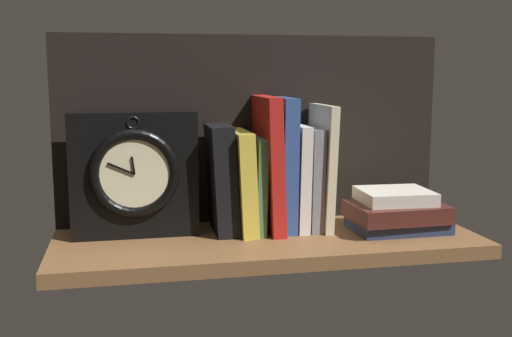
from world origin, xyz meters
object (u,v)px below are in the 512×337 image
at_px(book_white_catcher, 297,177).
at_px(book_cream_twain, 321,166).
at_px(book_blue_modern, 284,164).
at_px(book_stack_side, 397,212).
at_px(book_gray_chess, 310,178).
at_px(framed_clock, 134,174).
at_px(book_green_romantic, 256,184).
at_px(book_red_requiem, 269,164).
at_px(book_black_skeptic, 222,179).
at_px(book_yellow_seinlanguage, 242,181).

height_order(book_white_catcher, book_cream_twain, book_cream_twain).
relative_size(book_blue_modern, book_stack_side, 1.38).
bearing_deg(book_stack_side, book_white_catcher, 161.03).
relative_size(book_white_catcher, book_gray_chess, 1.03).
bearing_deg(framed_clock, book_blue_modern, -0.81).
bearing_deg(book_blue_modern, book_stack_side, -16.61).
relative_size(book_green_romantic, framed_clock, 0.78).
bearing_deg(book_stack_side, book_cream_twain, 154.88).
bearing_deg(book_stack_side, book_green_romantic, 166.70).
relative_size(book_red_requiem, book_cream_twain, 1.07).
bearing_deg(book_black_skeptic, book_blue_modern, 0.00).
height_order(book_blue_modern, book_gray_chess, book_blue_modern).
distance_m(book_yellow_seinlanguage, book_red_requiem, 0.06).
bearing_deg(book_blue_modern, book_gray_chess, 0.00).
bearing_deg(book_white_catcher, book_cream_twain, 0.00).
height_order(book_black_skeptic, book_white_catcher, book_black_skeptic).
bearing_deg(book_green_romantic, book_white_catcher, 0.00).
bearing_deg(framed_clock, book_cream_twain, -0.64).
height_order(book_cream_twain, framed_clock, book_cream_twain).
bearing_deg(book_black_skeptic, book_red_requiem, 0.00).
distance_m(book_white_catcher, book_gray_chess, 0.03).
height_order(book_gray_chess, framed_clock, framed_clock).
xyz_separation_m(book_red_requiem, book_blue_modern, (0.03, 0.00, -0.00)).
relative_size(book_white_catcher, framed_clock, 0.87).
height_order(book_yellow_seinlanguage, book_green_romantic, book_yellow_seinlanguage).
bearing_deg(book_black_skeptic, book_green_romantic, 0.00).
xyz_separation_m(book_yellow_seinlanguage, book_green_romantic, (0.03, 0.00, -0.01)).
relative_size(book_black_skeptic, book_red_requiem, 0.80).
height_order(book_red_requiem, book_stack_side, book_red_requiem).
bearing_deg(book_gray_chess, book_white_catcher, 180.00).
distance_m(book_black_skeptic, book_yellow_seinlanguage, 0.04).
distance_m(book_gray_chess, book_stack_side, 0.18).
distance_m(book_blue_modern, book_stack_side, 0.23).
bearing_deg(book_gray_chess, book_yellow_seinlanguage, -180.00).
relative_size(book_black_skeptic, book_yellow_seinlanguage, 1.06).
height_order(book_black_skeptic, book_cream_twain, book_cream_twain).
height_order(book_green_romantic, book_gray_chess, book_gray_chess).
height_order(book_green_romantic, book_white_catcher, book_white_catcher).
xyz_separation_m(book_yellow_seinlanguage, book_gray_chess, (0.13, 0.00, 0.00)).
xyz_separation_m(book_black_skeptic, book_blue_modern, (0.12, 0.00, 0.02)).
relative_size(book_cream_twain, framed_clock, 1.04).
relative_size(book_blue_modern, book_gray_chess, 1.29).
relative_size(book_gray_chess, book_stack_side, 1.07).
height_order(book_white_catcher, book_gray_chess, book_white_catcher).
bearing_deg(book_yellow_seinlanguage, framed_clock, 178.86).
distance_m(book_red_requiem, book_white_catcher, 0.06).
xyz_separation_m(book_black_skeptic, book_yellow_seinlanguage, (0.04, -0.00, -0.01)).
xyz_separation_m(book_cream_twain, book_stack_side, (0.13, -0.06, -0.08)).
height_order(book_yellow_seinlanguage, book_stack_side, book_yellow_seinlanguage).
bearing_deg(book_white_catcher, book_yellow_seinlanguage, -180.00).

